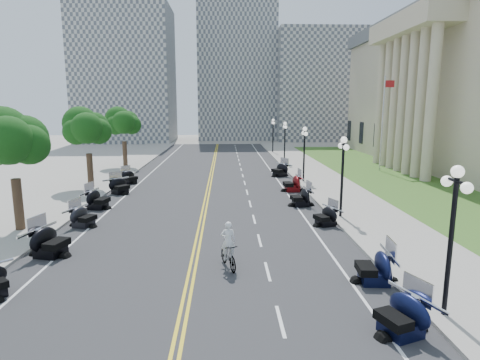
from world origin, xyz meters
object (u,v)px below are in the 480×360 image
object	(u,v)px
cyclist_rider	(228,223)
bicycle	(228,255)
flagpole	(382,125)
motorcycle_n_3	(402,313)

from	to	relation	value
cyclist_rider	bicycle	bearing A→B (deg)	-0.00
flagpole	motorcycle_n_3	distance (m)	33.15
flagpole	cyclist_rider	world-z (taller)	flagpole
bicycle	cyclist_rider	distance (m)	1.45
motorcycle_n_3	cyclist_rider	bearing A→B (deg)	-156.18
flagpole	bicycle	world-z (taller)	flagpole
bicycle	cyclist_rider	size ratio (longest dim) A/B	1.11
motorcycle_n_3	flagpole	bearing A→B (deg)	139.37
motorcycle_n_3	bicycle	size ratio (longest dim) A/B	1.05
flagpole	bicycle	xyz separation A→B (m)	(-16.46, -25.57, -4.42)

